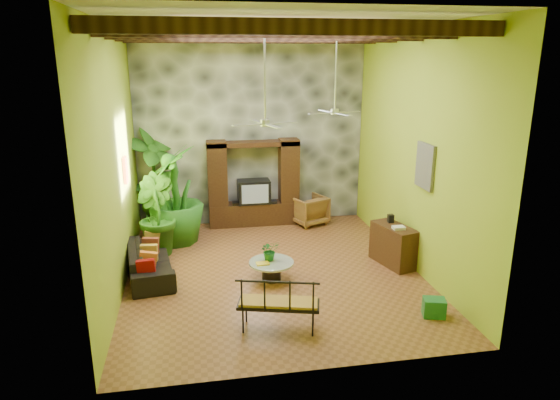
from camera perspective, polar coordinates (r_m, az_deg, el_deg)
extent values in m
plane|color=brown|center=(10.67, -0.81, -8.17)|extent=(7.00, 7.00, 0.00)
cube|color=silver|center=(9.74, -0.93, 19.71)|extent=(6.00, 7.00, 0.02)
cube|color=#A0BA2A|center=(13.32, -3.32, 7.98)|extent=(6.00, 0.02, 5.00)
cube|color=#A0BA2A|center=(9.89, -18.34, 4.27)|extent=(0.02, 7.00, 5.00)
cube|color=#A0BA2A|center=(10.79, 15.13, 5.48)|extent=(0.02, 7.00, 5.00)
cube|color=#33353A|center=(13.26, -3.29, 7.94)|extent=(5.98, 0.10, 4.98)
cube|color=#341E10|center=(7.17, 2.60, 19.17)|extent=(5.95, 0.16, 0.22)
cube|color=#341E10|center=(8.45, 0.57, 18.74)|extent=(5.95, 0.16, 0.22)
cube|color=#341E10|center=(9.73, -0.93, 18.41)|extent=(5.95, 0.16, 0.22)
cube|color=#341E10|center=(11.01, -2.07, 18.16)|extent=(5.95, 0.16, 0.22)
cube|color=#341E10|center=(12.30, -2.97, 17.95)|extent=(5.95, 0.16, 0.22)
cube|color=black|center=(13.47, -2.98, -1.54)|extent=(2.40, 0.50, 0.60)
cube|color=black|center=(13.12, -7.17, 2.41)|extent=(0.50, 0.48, 2.00)
cube|color=black|center=(13.35, 1.01, 2.77)|extent=(0.50, 0.48, 2.00)
cube|color=black|center=(13.02, -3.11, 6.45)|extent=(2.40, 0.48, 0.12)
cube|color=black|center=(13.28, -3.01, 0.98)|extent=(0.85, 0.52, 0.62)
cube|color=#8C99A8|center=(13.02, -2.86, 0.67)|extent=(0.70, 0.02, 0.50)
cylinder|color=#BBBCC1|center=(9.30, -1.75, 14.32)|extent=(0.04, 0.04, 1.80)
cylinder|color=#BBBCC1|center=(9.37, -1.71, 8.81)|extent=(0.18, 0.18, 0.12)
cube|color=#BBBCC1|center=(9.52, 0.31, 8.81)|extent=(0.58, 0.26, 0.01)
cube|color=#BBBCC1|center=(9.70, -2.56, 8.94)|extent=(0.26, 0.58, 0.01)
cube|color=#BBBCC1|center=(9.24, -3.78, 8.55)|extent=(0.58, 0.26, 0.01)
cube|color=#BBBCC1|center=(9.05, -0.79, 8.42)|extent=(0.26, 0.58, 0.01)
cylinder|color=#BBBCC1|center=(11.25, 6.41, 14.56)|extent=(0.04, 0.04, 1.80)
cylinder|color=#BBBCC1|center=(11.31, 6.26, 10.01)|extent=(0.18, 0.18, 0.12)
cube|color=#BBBCC1|center=(11.50, 7.82, 9.96)|extent=(0.58, 0.26, 0.01)
cube|color=#BBBCC1|center=(11.62, 5.33, 10.10)|extent=(0.26, 0.58, 0.01)
cube|color=#BBBCC1|center=(11.13, 4.65, 9.84)|extent=(0.58, 0.26, 0.01)
cube|color=#BBBCC1|center=(11.01, 7.24, 9.70)|extent=(0.26, 0.58, 0.01)
cube|color=#BF8216|center=(10.93, -17.26, 3.30)|extent=(0.06, 0.32, 0.55)
cube|color=#295898|center=(10.28, 16.24, 3.75)|extent=(0.06, 0.70, 0.90)
imported|color=black|center=(10.74, -14.65, -6.76)|extent=(1.13, 2.23, 0.62)
imported|color=olive|center=(13.48, 3.30, -1.13)|extent=(1.09, 1.11, 0.78)
imported|color=#255817|center=(13.14, -14.05, 2.37)|extent=(1.73, 1.69, 2.74)
imported|color=#265D18|center=(11.65, -14.09, -1.67)|extent=(1.25, 1.30, 1.85)
imported|color=#26681B|center=(12.17, -11.91, 0.57)|extent=(1.36, 1.36, 2.39)
cylinder|color=black|center=(10.23, -0.99, -8.19)|extent=(0.38, 0.38, 0.36)
cylinder|color=silver|center=(10.15, -0.99, -7.16)|extent=(0.91, 0.91, 0.04)
imported|color=#175A1E|center=(10.15, -1.18, -5.78)|extent=(0.43, 0.39, 0.41)
cube|color=yellow|center=(10.03, -1.99, -7.26)|extent=(0.27, 0.20, 0.03)
cube|color=black|center=(8.41, -0.16, -11.85)|extent=(1.42, 0.78, 0.05)
cube|color=#B07E33|center=(8.40, -0.16, -11.61)|extent=(1.34, 0.72, 0.06)
cube|color=black|center=(8.08, 0.14, -10.96)|extent=(1.31, 0.39, 0.54)
cube|color=#3B1F12|center=(11.15, 12.85, -5.05)|extent=(0.77, 1.19, 0.88)
cube|color=#1D6E26|center=(9.32, 17.19, -11.66)|extent=(0.44, 0.38, 0.33)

